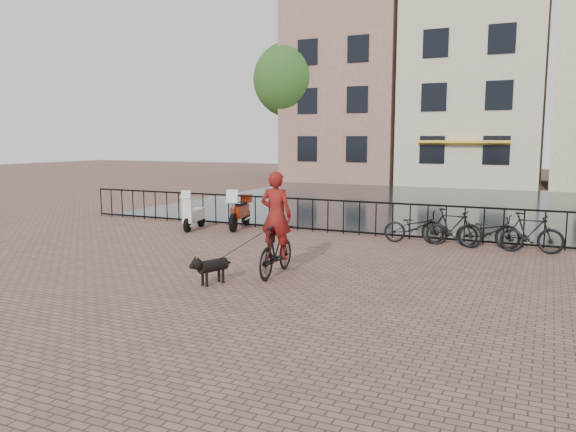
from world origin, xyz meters
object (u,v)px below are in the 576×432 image
at_px(motorcycle, 240,208).
at_px(scooter, 194,209).
at_px(dog, 213,269).
at_px(cyclist, 276,230).

relative_size(motorcycle, scooter, 1.31).
distance_m(motorcycle, scooter, 1.44).
distance_m(dog, motorcycle, 6.93).
bearing_deg(scooter, motorcycle, 19.99).
bearing_deg(motorcycle, dog, -77.82).
bearing_deg(motorcycle, cyclist, -66.52).
distance_m(dog, scooter, 6.91).
bearing_deg(dog, cyclist, 76.68).
xyz_separation_m(dog, motorcycle, (-2.98, 6.25, 0.37)).
height_order(motorcycle, scooter, motorcycle).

